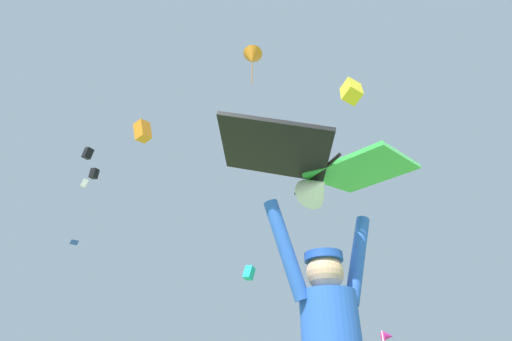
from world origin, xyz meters
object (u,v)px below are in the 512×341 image
object	(u,v)px
held_stunt_kite	(320,169)
distant_kite_yellow_low_right	(351,91)
distant_kite_orange_high_left	(143,131)
distant_kite_teal_low_left	(249,273)
distant_kite_orange_mid_right	(252,58)
distant_kite_blue_overhead_distant	(74,242)
distant_kite_white_high_right	(85,183)
distant_kite_black_far_center	(94,174)
distant_kite_black_mid_left	(88,153)

from	to	relation	value
held_stunt_kite	distant_kite_yellow_low_right	size ratio (longest dim) A/B	1.16
distant_kite_orange_high_left	distant_kite_teal_low_left	xyz separation A→B (m)	(9.47, 14.46, -4.74)
distant_kite_orange_high_left	distant_kite_yellow_low_right	distance (m)	13.66
distant_kite_orange_mid_right	distant_kite_blue_overhead_distant	distance (m)	20.90
distant_kite_white_high_right	distant_kite_orange_high_left	bearing A→B (deg)	-63.15
distant_kite_orange_high_left	distant_kite_teal_low_left	world-z (taller)	distant_kite_orange_high_left
distant_kite_yellow_low_right	distant_kite_black_far_center	world-z (taller)	distant_kite_black_far_center
distant_kite_blue_overhead_distant	distant_kite_black_far_center	distance (m)	5.90
distant_kite_black_mid_left	distant_kite_blue_overhead_distant	xyz separation A→B (m)	(1.52, -1.93, -9.87)
distant_kite_orange_mid_right	distant_kite_teal_low_left	xyz separation A→B (m)	(2.99, 18.03, -8.93)
distant_kite_teal_low_left	distant_kite_black_far_center	bearing A→B (deg)	-156.46
distant_kite_orange_mid_right	distant_kite_black_mid_left	distance (m)	21.86
distant_kite_orange_high_left	distant_kite_yellow_low_right	size ratio (longest dim) A/B	1.05
distant_kite_orange_mid_right	distant_kite_blue_overhead_distant	xyz separation A→B (m)	(-12.21, 14.97, -7.98)
distant_kite_orange_mid_right	distant_kite_yellow_low_right	size ratio (longest dim) A/B	2.14
distant_kite_black_mid_left	distant_kite_white_high_right	world-z (taller)	distant_kite_black_mid_left
held_stunt_kite	distant_kite_black_mid_left	world-z (taller)	distant_kite_black_mid_left
distant_kite_teal_low_left	distant_kite_black_far_center	xyz separation A→B (m)	(-14.15, -6.17, 5.85)
held_stunt_kite	distant_kite_yellow_low_right	bearing A→B (deg)	58.29
distant_kite_white_high_right	distant_kite_black_mid_left	bearing A→B (deg)	-152.98
distant_kite_white_high_right	distant_kite_black_far_center	bearing A→B (deg)	-67.47
distant_kite_yellow_low_right	distant_kite_orange_high_left	bearing A→B (deg)	138.45
distant_kite_orange_mid_right	distant_kite_white_high_right	distance (m)	21.74
distant_kite_orange_mid_right	distant_kite_teal_low_left	distance (m)	20.34
held_stunt_kite	distant_kite_blue_overhead_distant	size ratio (longest dim) A/B	2.10
held_stunt_kite	distant_kite_orange_mid_right	distance (m)	22.21
distant_kite_white_high_right	distant_kite_orange_mid_right	bearing A→B (deg)	-52.07
distant_kite_yellow_low_right	distant_kite_teal_low_left	size ratio (longest dim) A/B	0.95
distant_kite_teal_low_left	distant_kite_yellow_low_right	bearing A→B (deg)	-88.76
distant_kite_orange_high_left	distant_kite_black_far_center	bearing A→B (deg)	119.43
distant_kite_blue_overhead_distant	held_stunt_kite	bearing A→B (deg)	-70.66
distant_kite_yellow_low_right	distant_kite_teal_low_left	bearing A→B (deg)	91.24
held_stunt_kite	distant_kite_orange_high_left	distance (m)	22.32
distant_kite_black_mid_left	distant_kite_blue_overhead_distant	distance (m)	10.17
distant_kite_teal_low_left	distant_kite_black_mid_left	bearing A→B (deg)	-176.16
distant_kite_blue_overhead_distant	distant_kite_white_high_right	xyz separation A→B (m)	(-1.12, 2.14, 6.60)
distant_kite_orange_high_left	distant_kite_orange_mid_right	size ratio (longest dim) A/B	0.49
distant_kite_orange_high_left	distant_kite_orange_mid_right	distance (m)	8.50
distant_kite_blue_overhead_distant	distant_kite_white_high_right	world-z (taller)	distant_kite_white_high_right
distant_kite_teal_low_left	distant_kite_black_far_center	distance (m)	16.51
held_stunt_kite	distant_kite_blue_overhead_distant	xyz separation A→B (m)	(-10.22, 29.12, 9.02)
distant_kite_yellow_low_right	distant_kite_orange_mid_right	bearing A→B (deg)	123.57
distant_kite_yellow_low_right	distant_kite_white_high_right	size ratio (longest dim) A/B	1.48
distant_kite_orange_high_left	distant_kite_orange_mid_right	xyz separation A→B (m)	(6.48, -3.57, 4.19)
held_stunt_kite	distant_kite_orange_mid_right	bearing A→B (deg)	82.01
distant_kite_yellow_low_right	distant_kite_blue_overhead_distant	bearing A→B (deg)	127.81
held_stunt_kite	distant_kite_blue_overhead_distant	world-z (taller)	distant_kite_blue_overhead_distant
distant_kite_black_mid_left	distant_kite_white_high_right	size ratio (longest dim) A/B	1.35
distant_kite_orange_mid_right	distant_kite_orange_high_left	bearing A→B (deg)	151.12
distant_kite_blue_overhead_distant	distant_kite_teal_low_left	world-z (taller)	distant_kite_blue_overhead_distant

